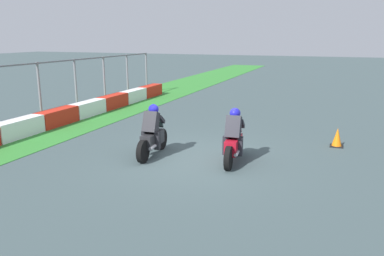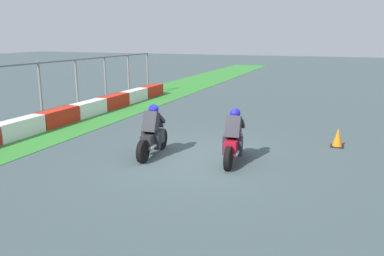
# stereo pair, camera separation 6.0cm
# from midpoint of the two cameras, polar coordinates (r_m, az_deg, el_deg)

# --- Properties ---
(ground_plane) EXTENTS (120.00, 120.00, 0.00)m
(ground_plane) POSITION_cam_midpoint_polar(r_m,az_deg,el_deg) (11.17, 0.34, -4.48)
(ground_plane) COLOR #3D4E50
(grass_verge) EXTENTS (72.00, 3.83, 0.02)m
(grass_verge) POSITION_cam_midpoint_polar(r_m,az_deg,el_deg) (14.76, -24.46, -1.22)
(grass_verge) COLOR #328231
(grass_verge) RESTS_ON ground_plane
(track_barrier) EXTENTS (21.96, 0.60, 0.64)m
(track_barrier) POSITION_cam_midpoint_polar(r_m,az_deg,el_deg) (14.64, -24.35, -0.07)
(track_barrier) COLOR red
(track_barrier) RESTS_ON ground_plane
(rider_lane_a) EXTENTS (2.04, 0.55, 1.51)m
(rider_lane_a) POSITION_cam_midpoint_polar(r_m,az_deg,el_deg) (10.74, 6.00, -1.81)
(rider_lane_a) COLOR black
(rider_lane_a) RESTS_ON ground_plane
(rider_lane_b) EXTENTS (2.04, 0.55, 1.51)m
(rider_lane_b) POSITION_cam_midpoint_polar(r_m,az_deg,el_deg) (11.33, -5.98, -1.01)
(rider_lane_b) COLOR black
(rider_lane_b) RESTS_ON ground_plane
(traffic_cone) EXTENTS (0.40, 0.40, 0.60)m
(traffic_cone) POSITION_cam_midpoint_polar(r_m,az_deg,el_deg) (13.09, 20.46, -1.38)
(traffic_cone) COLOR black
(traffic_cone) RESTS_ON ground_plane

